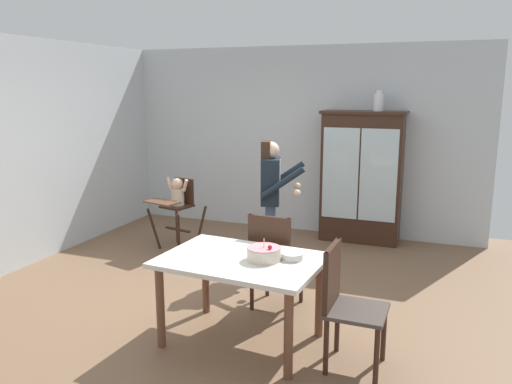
# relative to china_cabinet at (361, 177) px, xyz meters

# --- Properties ---
(ground_plane) EXTENTS (6.24, 6.24, 0.00)m
(ground_plane) POSITION_rel_china_cabinet_xyz_m (-0.98, -2.37, -0.91)
(ground_plane) COLOR brown
(wall_back) EXTENTS (5.32, 0.06, 2.70)m
(wall_back) POSITION_rel_china_cabinet_xyz_m (-0.98, 0.26, 0.44)
(wall_back) COLOR silver
(wall_back) RESTS_ON ground_plane
(wall_left) EXTENTS (0.06, 5.32, 2.70)m
(wall_left) POSITION_rel_china_cabinet_xyz_m (-3.61, -2.37, 0.44)
(wall_left) COLOR silver
(wall_left) RESTS_ON ground_plane
(china_cabinet) EXTENTS (1.13, 0.48, 1.81)m
(china_cabinet) POSITION_rel_china_cabinet_xyz_m (0.00, 0.00, 0.00)
(china_cabinet) COLOR #382116
(china_cabinet) RESTS_ON ground_plane
(ceramic_vase) EXTENTS (0.13, 0.13, 0.27)m
(ceramic_vase) POSITION_rel_china_cabinet_xyz_m (0.18, 0.00, 1.02)
(ceramic_vase) COLOR white
(ceramic_vase) RESTS_ON china_cabinet
(high_chair_with_toddler) EXTENTS (0.69, 0.78, 0.95)m
(high_chair_with_toddler) POSITION_rel_china_cabinet_xyz_m (-2.22, -1.20, -0.26)
(high_chair_with_toddler) COLOR #382116
(high_chair_with_toddler) RESTS_ON ground_plane
(adult_person) EXTENTS (0.60, 0.59, 1.53)m
(adult_person) POSITION_rel_china_cabinet_xyz_m (-0.76, -1.62, 0.06)
(adult_person) COLOR #3D4C6B
(adult_person) RESTS_ON ground_plane
(dining_table) EXTENTS (1.37, 1.00, 0.74)m
(dining_table) POSITION_rel_china_cabinet_xyz_m (-0.45, -3.26, -0.27)
(dining_table) COLOR silver
(dining_table) RESTS_ON ground_plane
(birthday_cake) EXTENTS (0.28, 0.28, 0.19)m
(birthday_cake) POSITION_rel_china_cabinet_xyz_m (-0.26, -3.24, -0.11)
(birthday_cake) COLOR beige
(birthday_cake) RESTS_ON dining_table
(serving_bowl) EXTENTS (0.18, 0.18, 0.05)m
(serving_bowl) POSITION_rel_china_cabinet_xyz_m (-0.05, -3.14, -0.14)
(serving_bowl) COLOR silver
(serving_bowl) RESTS_ON dining_table
(dining_chair_far_side) EXTENTS (0.47, 0.47, 0.96)m
(dining_chair_far_side) POSITION_rel_china_cabinet_xyz_m (-0.40, -2.59, -0.35)
(dining_chair_far_side) COLOR #382116
(dining_chair_far_side) RESTS_ON ground_plane
(dining_chair_right_end) EXTENTS (0.45, 0.45, 0.96)m
(dining_chair_right_end) POSITION_rel_china_cabinet_xyz_m (0.42, -3.33, -0.35)
(dining_chair_right_end) COLOR #382116
(dining_chair_right_end) RESTS_ON ground_plane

